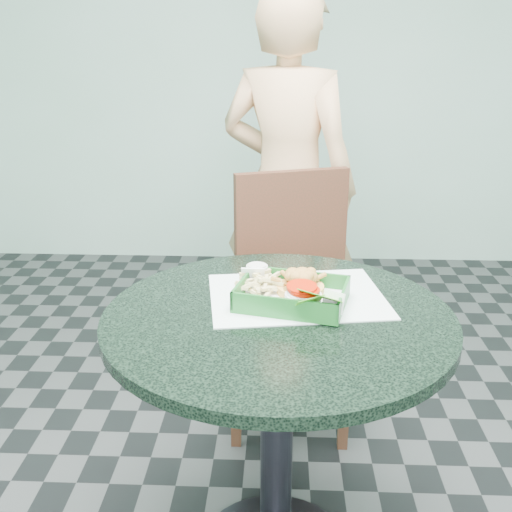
{
  "coord_description": "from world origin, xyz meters",
  "views": [
    {
      "loc": [
        0.0,
        -1.31,
        1.39
      ],
      "look_at": [
        -0.06,
        0.1,
        0.88
      ],
      "focal_mm": 42.0,
      "sensor_mm": 36.0,
      "label": 1
    }
  ],
  "objects_px": {
    "diner_person": "(288,173)",
    "crab_sandwich": "(297,287)",
    "dining_chair": "(291,280)",
    "sauce_ramekin": "(248,281)",
    "cafe_table": "(277,381)",
    "food_basket": "(292,306)"
  },
  "relations": [
    {
      "from": "diner_person",
      "to": "crab_sandwich",
      "type": "bearing_deg",
      "value": 112.79
    },
    {
      "from": "dining_chair",
      "to": "sauce_ramekin",
      "type": "bearing_deg",
      "value": -119.51
    },
    {
      "from": "cafe_table",
      "to": "crab_sandwich",
      "type": "distance_m",
      "value": 0.24
    },
    {
      "from": "cafe_table",
      "to": "dining_chair",
      "type": "relative_size",
      "value": 0.91
    },
    {
      "from": "diner_person",
      "to": "sauce_ramekin",
      "type": "bearing_deg",
      "value": 105.77
    },
    {
      "from": "cafe_table",
      "to": "sauce_ramekin",
      "type": "bearing_deg",
      "value": 121.88
    },
    {
      "from": "cafe_table",
      "to": "diner_person",
      "type": "bearing_deg",
      "value": 88.56
    },
    {
      "from": "dining_chair",
      "to": "diner_person",
      "type": "relative_size",
      "value": 0.53
    },
    {
      "from": "diner_person",
      "to": "food_basket",
      "type": "distance_m",
      "value": 1.09
    },
    {
      "from": "cafe_table",
      "to": "diner_person",
      "type": "height_order",
      "value": "diner_person"
    },
    {
      "from": "cafe_table",
      "to": "food_basket",
      "type": "bearing_deg",
      "value": 56.8
    },
    {
      "from": "cafe_table",
      "to": "food_basket",
      "type": "relative_size",
      "value": 3.26
    },
    {
      "from": "cafe_table",
      "to": "dining_chair",
      "type": "distance_m",
      "value": 0.79
    },
    {
      "from": "diner_person",
      "to": "food_basket",
      "type": "xyz_separation_m",
      "value": [
        0.0,
        -1.09,
        -0.1
      ]
    },
    {
      "from": "food_basket",
      "to": "sauce_ramekin",
      "type": "distance_m",
      "value": 0.14
    },
    {
      "from": "food_basket",
      "to": "crab_sandwich",
      "type": "height_order",
      "value": "crab_sandwich"
    },
    {
      "from": "cafe_table",
      "to": "crab_sandwich",
      "type": "xyz_separation_m",
      "value": [
        0.04,
        0.09,
        0.22
      ]
    },
    {
      "from": "cafe_table",
      "to": "crab_sandwich",
      "type": "height_order",
      "value": "crab_sandwich"
    },
    {
      "from": "dining_chair",
      "to": "crab_sandwich",
      "type": "xyz_separation_m",
      "value": [
        0.0,
        -0.69,
        0.27
      ]
    },
    {
      "from": "dining_chair",
      "to": "food_basket",
      "type": "relative_size",
      "value": 3.56
    },
    {
      "from": "food_basket",
      "to": "crab_sandwich",
      "type": "distance_m",
      "value": 0.05
    },
    {
      "from": "food_basket",
      "to": "cafe_table",
      "type": "bearing_deg",
      "value": -123.2
    }
  ]
}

